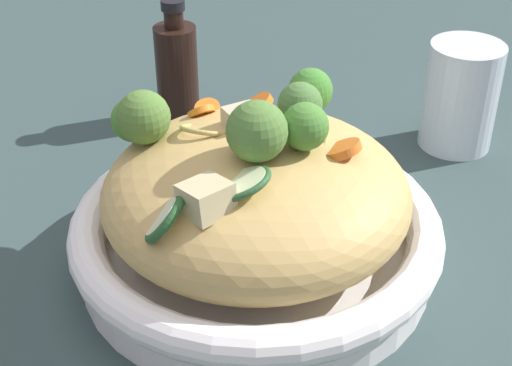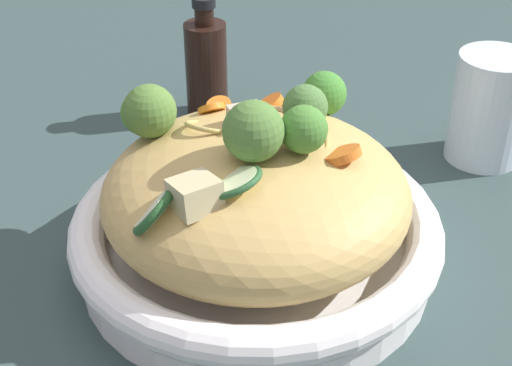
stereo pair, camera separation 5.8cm
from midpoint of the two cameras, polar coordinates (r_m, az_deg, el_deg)
ground_plane at (r=0.63m, az=2.66°, el=-6.13°), size 3.00×3.00×0.00m
serving_bowl at (r=0.61m, az=2.73°, el=-4.16°), size 0.30×0.30×0.05m
noodle_heap at (r=0.59m, az=2.84°, el=-0.82°), size 0.24×0.24×0.10m
broccoli_florets at (r=0.58m, az=1.62°, el=4.98°), size 0.19×0.18×0.08m
carrot_coins at (r=0.59m, az=3.41°, el=3.67°), size 0.16×0.16×0.02m
zucchini_slices at (r=0.52m, az=-1.71°, el=-1.26°), size 0.11×0.07×0.04m
chicken_chunks at (r=0.54m, az=0.10°, el=1.35°), size 0.12×0.09×0.03m
soy_sauce_bottle at (r=0.82m, az=-1.75°, el=8.74°), size 0.05×0.05×0.13m
drinking_glass at (r=0.79m, az=19.28°, el=5.30°), size 0.07×0.07×0.11m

